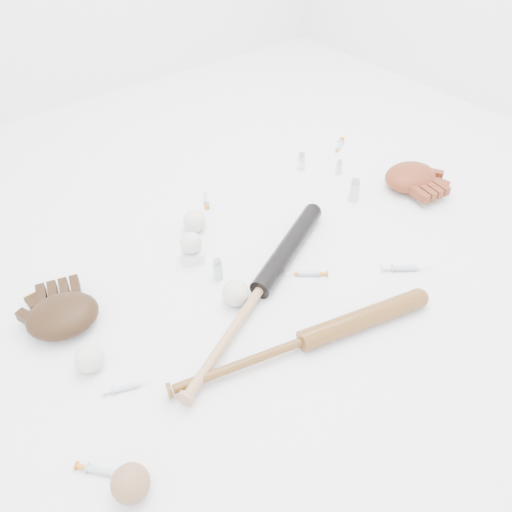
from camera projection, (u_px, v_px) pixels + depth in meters
bat_dark at (261, 289)px, 1.46m from camera, size 0.81×0.42×0.06m
bat_wood at (304, 341)px, 1.32m from camera, size 0.78×0.25×0.06m
glove_dark at (62, 315)px, 1.37m from camera, size 0.29×0.29×0.08m
glove_tan at (411, 177)px, 1.87m from camera, size 0.28×0.28×0.09m
trading_card at (41, 301)px, 1.46m from camera, size 0.07×0.09×0.01m
pedestal at (192, 255)px, 1.58m from camera, size 0.08×0.08×0.04m
baseball_on_pedestal at (191, 243)px, 1.55m from camera, size 0.07×0.07×0.07m
baseball_left at (89, 358)px, 1.27m from camera, size 0.07×0.07×0.07m
baseball_upper at (194, 221)px, 1.68m from camera, size 0.08×0.08×0.08m
baseball_mid at (236, 293)px, 1.43m from camera, size 0.08×0.08×0.08m
baseball_aged at (130, 483)px, 1.03m from camera, size 0.08×0.08×0.08m
syringe_0 at (101, 471)px, 1.08m from camera, size 0.11×0.12×0.02m
syringe_1 at (308, 273)px, 1.54m from camera, size 0.13×0.11×0.02m
syringe_2 at (206, 199)px, 1.82m from camera, size 0.09×0.13×0.02m
syringe_3 at (404, 268)px, 1.55m from camera, size 0.15×0.13×0.02m
syringe_4 at (339, 146)px, 2.11m from camera, size 0.14×0.10×0.02m
syringe_5 at (125, 388)px, 1.24m from camera, size 0.13×0.07×0.02m
vial_0 at (339, 167)px, 1.94m from camera, size 0.02×0.02×0.06m
vial_1 at (301, 161)px, 1.96m from camera, size 0.03×0.03×0.07m
vial_2 at (218, 269)px, 1.51m from camera, size 0.03×0.03×0.08m
vial_3 at (354, 190)px, 1.81m from camera, size 0.04×0.04×0.09m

